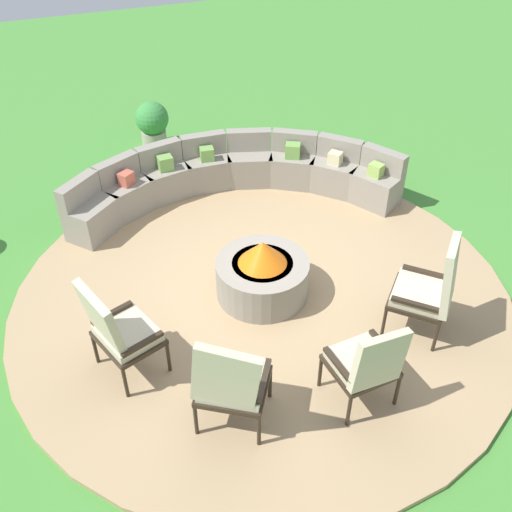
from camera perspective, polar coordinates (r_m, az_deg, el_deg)
The scene contains 9 objects.
ground_plane at distance 6.81m, azimuth 0.60°, elevation -3.94°, with size 24.00×24.00×0.00m, color #478C38.
patio_circle at distance 6.79m, azimuth 0.61°, elevation -3.76°, with size 5.68×5.68×0.06m, color tan.
fire_pit at distance 6.59m, azimuth 0.62°, elevation -1.75°, with size 1.05×1.05×0.73m.
curved_stone_bench at distance 8.25m, azimuth -2.28°, elevation 7.61°, with size 4.50×1.89×0.76m.
lounge_chair_front_left at distance 5.68m, azimuth -13.31°, elevation -6.97°, with size 0.74×0.76×1.15m.
lounge_chair_front_right at distance 5.13m, azimuth -2.51°, elevation -12.11°, with size 0.82×0.84×1.17m.
lounge_chair_back_left at distance 5.41m, azimuth 10.78°, elevation -10.15°, with size 0.61×0.58×1.01m.
lounge_chair_back_right at distance 6.22m, azimuth 16.67°, elevation -2.95°, with size 0.83×0.86×1.17m.
potted_plant_1 at distance 9.81m, azimuth -10.04°, elevation 12.64°, with size 0.53×0.53×0.76m.
Camera 1 is at (-1.87, -4.67, 4.59)m, focal length 41.11 mm.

